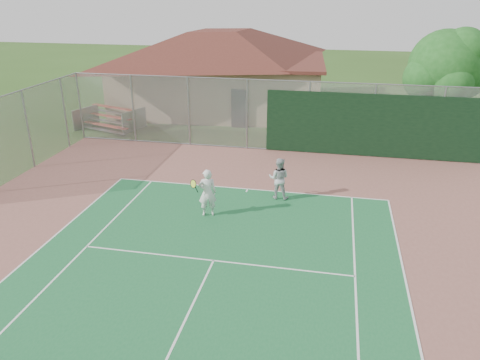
% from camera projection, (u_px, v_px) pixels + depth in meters
% --- Properties ---
extents(back_fence, '(20.08, 0.11, 3.53)m').
position_uv_depth(back_fence, '(310.00, 120.00, 22.49)').
color(back_fence, gray).
rests_on(back_fence, ground).
extents(side_fence_left, '(0.08, 9.00, 3.50)m').
position_uv_depth(side_fence_left, '(28.00, 130.00, 20.64)').
color(side_fence_left, gray).
rests_on(side_fence_left, ground).
extents(clubhouse, '(14.60, 10.26, 6.04)m').
position_uv_depth(clubhouse, '(221.00, 62.00, 30.39)').
color(clubhouse, tan).
rests_on(clubhouse, ground).
extents(bleachers, '(3.68, 2.76, 1.18)m').
position_uv_depth(bleachers, '(109.00, 119.00, 26.77)').
color(bleachers, '#B33D29').
rests_on(bleachers, ground).
extents(tree, '(4.21, 3.99, 5.87)m').
position_uv_depth(tree, '(447.00, 69.00, 23.08)').
color(tree, '#362113').
rests_on(tree, ground).
extents(player_white_front, '(0.96, 0.76, 1.74)m').
position_uv_depth(player_white_front, '(207.00, 193.00, 16.40)').
color(player_white_front, silver).
rests_on(player_white_front, ground).
extents(player_grey_back, '(0.81, 0.64, 1.62)m').
position_uv_depth(player_grey_back, '(279.00, 179.00, 17.79)').
color(player_grey_back, '#ACB0B2').
rests_on(player_grey_back, ground).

